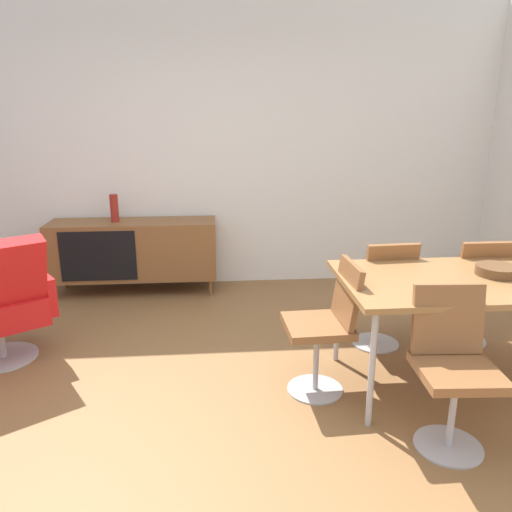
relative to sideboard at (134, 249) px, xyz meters
name	(u,v)px	position (x,y,z in m)	size (l,w,h in m)	color
ground_plane	(171,428)	(0.53, -2.30, -0.44)	(8.32, 8.32, 0.00)	olive
wall_back	(186,147)	(0.53, 0.30, 0.96)	(6.80, 0.12, 2.80)	white
sideboard	(134,249)	(0.00, 0.00, 0.00)	(1.60, 0.45, 0.72)	brown
vase_cobalt	(114,208)	(-0.16, 0.00, 0.41)	(0.08, 0.08, 0.26)	maroon
dining_table	(469,284)	(2.37, -1.97, 0.26)	(1.60, 0.90, 0.74)	olive
wooden_bowl_on_table	(497,270)	(2.57, -1.93, 0.33)	(0.26, 0.26, 0.06)	brown
dining_chair_near_window	(327,323)	(1.48, -1.96, 0.03)	(0.44, 0.42, 0.86)	brown
dining_chair_front_left	(453,363)	(2.03, -2.53, 0.03)	(0.42, 0.45, 0.86)	brown
dining_chair_back_right	(473,287)	(2.72, -1.41, 0.03)	(0.40, 0.43, 0.86)	brown
dining_chair_back_left	(382,290)	(2.03, -1.41, 0.03)	(0.43, 0.45, 0.86)	brown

